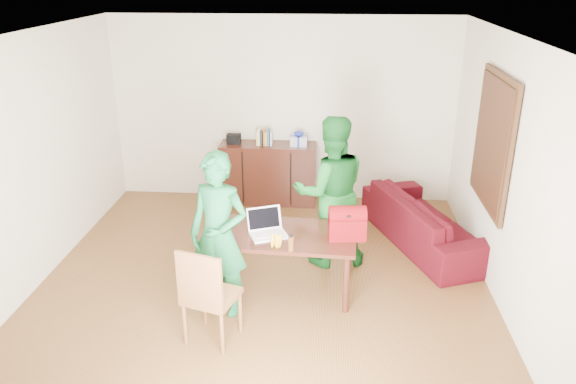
# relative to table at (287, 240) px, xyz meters

# --- Properties ---
(room) EXTENTS (5.20, 5.70, 2.90)m
(room) POSITION_rel_table_xyz_m (-0.26, 0.09, 0.70)
(room) COLOR #462811
(room) RESTS_ON ground
(table) EXTENTS (1.51, 0.91, 0.69)m
(table) POSITION_rel_table_xyz_m (0.00, 0.00, 0.00)
(table) COLOR black
(table) RESTS_ON ground
(chair) EXTENTS (0.56, 0.55, 1.00)m
(chair) POSITION_rel_table_xyz_m (-0.63, -0.92, -0.32)
(chair) COLOR brown
(chair) RESTS_ON ground
(person_near) EXTENTS (0.71, 0.57, 1.70)m
(person_near) POSITION_rel_table_xyz_m (-0.64, -0.42, 0.24)
(person_near) COLOR #156132
(person_near) RESTS_ON ground
(person_far) EXTENTS (1.00, 0.85, 1.80)m
(person_far) POSITION_rel_table_xyz_m (0.45, 0.70, 0.29)
(person_far) COLOR #155E1F
(person_far) RESTS_ON ground
(laptop) EXTENTS (0.44, 0.38, 0.26)m
(laptop) POSITION_rel_table_xyz_m (-0.18, -0.08, 0.13)
(laptop) COLOR white
(laptop) RESTS_ON table
(bananas) EXTENTS (0.18, 0.15, 0.06)m
(bananas) POSITION_rel_table_xyz_m (-0.08, -0.32, 0.11)
(bananas) COLOR gold
(bananas) RESTS_ON table
(bottle) EXTENTS (0.08, 0.08, 0.17)m
(bottle) POSITION_rel_table_xyz_m (0.07, -0.38, 0.17)
(bottle) COLOR brown
(bottle) RESTS_ON table
(red_bag) EXTENTS (0.40, 0.25, 0.28)m
(red_bag) POSITION_rel_table_xyz_m (0.63, -0.05, 0.22)
(red_bag) COLOR #6D0907
(red_bag) RESTS_ON table
(sofa) EXTENTS (1.55, 2.28, 0.62)m
(sofa) POSITION_rel_table_xyz_m (1.68, 1.27, -0.30)
(sofa) COLOR #370714
(sofa) RESTS_ON ground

